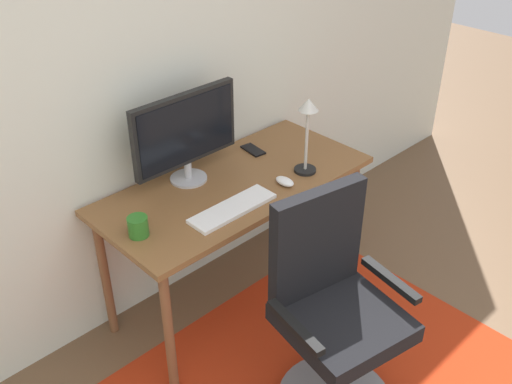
{
  "coord_description": "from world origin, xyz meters",
  "views": [
    {
      "loc": [
        -1.11,
        -0.01,
        2.22
      ],
      "look_at": [
        0.4,
        1.57,
        0.84
      ],
      "focal_mm": 41.31,
      "sensor_mm": 36.0,
      "label": 1
    }
  ],
  "objects_px": {
    "keyboard": "(233,208)",
    "office_chair": "(333,327)",
    "monitor": "(186,132)",
    "coffee_cup": "(138,226)",
    "desk": "(235,196)",
    "desk_lamp": "(307,123)",
    "cell_phone": "(253,150)",
    "computer_mouse": "(285,181)"
  },
  "relations": [
    {
      "from": "desk",
      "to": "keyboard",
      "type": "distance_m",
      "value": 0.26
    },
    {
      "from": "monitor",
      "to": "computer_mouse",
      "type": "bearing_deg",
      "value": -49.55
    },
    {
      "from": "desk",
      "to": "keyboard",
      "type": "relative_size",
      "value": 3.19
    },
    {
      "from": "computer_mouse",
      "to": "desk_lamp",
      "type": "relative_size",
      "value": 0.27
    },
    {
      "from": "keyboard",
      "to": "computer_mouse",
      "type": "relative_size",
      "value": 4.13
    },
    {
      "from": "monitor",
      "to": "coffee_cup",
      "type": "relative_size",
      "value": 6.43
    },
    {
      "from": "monitor",
      "to": "keyboard",
      "type": "height_order",
      "value": "monitor"
    },
    {
      "from": "keyboard",
      "to": "cell_phone",
      "type": "height_order",
      "value": "keyboard"
    },
    {
      "from": "monitor",
      "to": "coffee_cup",
      "type": "bearing_deg",
      "value": -153.97
    },
    {
      "from": "monitor",
      "to": "desk_lamp",
      "type": "height_order",
      "value": "monitor"
    },
    {
      "from": "keyboard",
      "to": "coffee_cup",
      "type": "bearing_deg",
      "value": 161.96
    },
    {
      "from": "desk",
      "to": "desk_lamp",
      "type": "height_order",
      "value": "desk_lamp"
    },
    {
      "from": "keyboard",
      "to": "office_chair",
      "type": "xyz_separation_m",
      "value": [
        0.01,
        -0.6,
        -0.3
      ]
    },
    {
      "from": "monitor",
      "to": "coffee_cup",
      "type": "height_order",
      "value": "monitor"
    },
    {
      "from": "monitor",
      "to": "cell_phone",
      "type": "xyz_separation_m",
      "value": [
        0.43,
        -0.0,
        -0.25
      ]
    },
    {
      "from": "desk",
      "to": "keyboard",
      "type": "xyz_separation_m",
      "value": [
        -0.17,
        -0.17,
        0.09
      ]
    },
    {
      "from": "office_chair",
      "to": "desk",
      "type": "bearing_deg",
      "value": 88.89
    },
    {
      "from": "desk",
      "to": "desk_lamp",
      "type": "relative_size",
      "value": 3.51
    },
    {
      "from": "coffee_cup",
      "to": "monitor",
      "type": "bearing_deg",
      "value": 26.03
    },
    {
      "from": "monitor",
      "to": "office_chair",
      "type": "xyz_separation_m",
      "value": [
        -0.01,
        -0.95,
        -0.55
      ]
    },
    {
      "from": "monitor",
      "to": "cell_phone",
      "type": "height_order",
      "value": "monitor"
    },
    {
      "from": "coffee_cup",
      "to": "computer_mouse",
      "type": "bearing_deg",
      "value": -10.98
    },
    {
      "from": "cell_phone",
      "to": "office_chair",
      "type": "distance_m",
      "value": 1.09
    },
    {
      "from": "monitor",
      "to": "office_chair",
      "type": "relative_size",
      "value": 0.55
    },
    {
      "from": "keyboard",
      "to": "desk_lamp",
      "type": "bearing_deg",
      "value": 0.93
    },
    {
      "from": "office_chair",
      "to": "monitor",
      "type": "bearing_deg",
      "value": 99.8
    },
    {
      "from": "office_chair",
      "to": "computer_mouse",
      "type": "bearing_deg",
      "value": 72.42
    },
    {
      "from": "monitor",
      "to": "coffee_cup",
      "type": "xyz_separation_m",
      "value": [
        -0.44,
        -0.21,
        -0.21
      ]
    },
    {
      "from": "desk",
      "to": "desk_lamp",
      "type": "distance_m",
      "value": 0.5
    },
    {
      "from": "keyboard",
      "to": "cell_phone",
      "type": "xyz_separation_m",
      "value": [
        0.45,
        0.34,
        -0.0
      ]
    },
    {
      "from": "cell_phone",
      "to": "monitor",
      "type": "bearing_deg",
      "value": -173.54
    },
    {
      "from": "computer_mouse",
      "to": "office_chair",
      "type": "distance_m",
      "value": 0.74
    },
    {
      "from": "computer_mouse",
      "to": "desk_lamp",
      "type": "distance_m",
      "value": 0.3
    },
    {
      "from": "desk_lamp",
      "to": "office_chair",
      "type": "xyz_separation_m",
      "value": [
        -0.48,
        -0.61,
        -0.56
      ]
    },
    {
      "from": "monitor",
      "to": "keyboard",
      "type": "distance_m",
      "value": 0.43
    },
    {
      "from": "desk",
      "to": "coffee_cup",
      "type": "relative_size",
      "value": 15.35
    },
    {
      "from": "keyboard",
      "to": "office_chair",
      "type": "height_order",
      "value": "office_chair"
    },
    {
      "from": "monitor",
      "to": "office_chair",
      "type": "bearing_deg",
      "value": -90.91
    },
    {
      "from": "computer_mouse",
      "to": "cell_phone",
      "type": "relative_size",
      "value": 0.74
    },
    {
      "from": "cell_phone",
      "to": "keyboard",
      "type": "bearing_deg",
      "value": -135.98
    },
    {
      "from": "keyboard",
      "to": "computer_mouse",
      "type": "height_order",
      "value": "computer_mouse"
    },
    {
      "from": "computer_mouse",
      "to": "coffee_cup",
      "type": "xyz_separation_m",
      "value": [
        -0.74,
        0.14,
        0.03
      ]
    }
  ]
}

